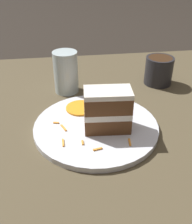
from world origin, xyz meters
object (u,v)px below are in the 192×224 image
cream_dollop (109,97)px  drinking_glass (66,75)px  coffee_mug (159,70)px  orange_garnish (80,108)px  plate (96,127)px  cake_slice (107,110)px

cream_dollop → drinking_glass: drinking_glass is taller
coffee_mug → orange_garnish: bearing=-151.0°
plate → orange_garnish: size_ratio=3.93×
cake_slice → cream_dollop: 0.11m
cake_slice → drinking_glass: size_ratio=0.88×
drinking_glass → orange_garnish: bearing=-77.4°
drinking_glass → cream_dollop: bearing=-47.2°
cream_dollop → coffee_mug: size_ratio=0.68×
cream_dollop → orange_garnish: bearing=-169.8°
plate → drinking_glass: (-0.06, 0.20, 0.04)m
cream_dollop → orange_garnish: (-0.08, -0.01, -0.02)m
coffee_mug → plate: bearing=-136.2°
plate → orange_garnish: orange_garnish is taller
plate → cake_slice: bearing=-40.8°
plate → coffee_mug: coffee_mug is taller
orange_garnish → plate: bearing=-68.2°
drinking_glass → plate: bearing=-73.9°
cake_slice → plate: bearing=53.6°
cake_slice → cream_dollop: cake_slice is taller
plate → coffee_mug: size_ratio=3.44×
orange_garnish → drinking_glass: drinking_glass is taller
plate → cream_dollop: (0.05, 0.09, 0.03)m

